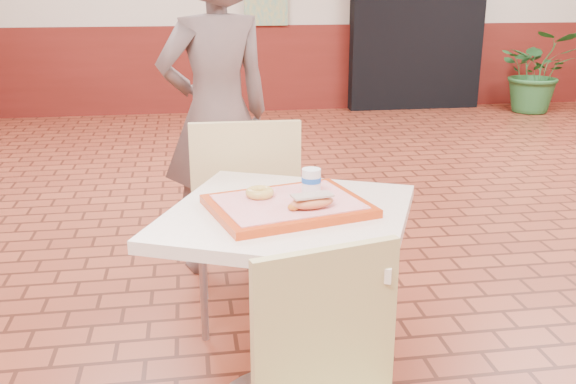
{
  "coord_description": "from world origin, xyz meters",
  "views": [
    {
      "loc": [
        -1.53,
        -2.64,
        1.46
      ],
      "look_at": [
        -1.23,
        -0.75,
        0.83
      ],
      "focal_mm": 40.0,
      "sensor_mm": 36.0,
      "label": 1
    }
  ],
  "objects": [
    {
      "name": "long_john_donut",
      "position": [
        -1.17,
        -0.83,
        0.82
      ],
      "size": [
        0.15,
        0.1,
        0.04
      ],
      "rotation": [
        0.0,
        0.0,
        0.2
      ],
      "color": "#C26438",
      "rests_on": "serving_tray"
    },
    {
      "name": "potted_plant",
      "position": [
        2.53,
        4.4,
        0.48
      ],
      "size": [
        1.09,
        1.02,
        0.96
      ],
      "primitive_type": "imported",
      "rotation": [
        0.0,
        0.0,
        -0.39
      ],
      "color": "#27612C",
      "rests_on": "ground"
    },
    {
      "name": "serving_tray",
      "position": [
        -1.23,
        -0.75,
        0.79
      ],
      "size": [
        0.47,
        0.37,
        0.03
      ],
      "rotation": [
        0.0,
        0.0,
        0.25
      ],
      "color": "#B0330D",
      "rests_on": "main_table"
    },
    {
      "name": "wainscot_band",
      "position": [
        0.0,
        0.0,
        0.5
      ],
      "size": [
        8.0,
        10.0,
        1.0
      ],
      "color": "#561610",
      "rests_on": "ground"
    },
    {
      "name": "corridor_doorway",
      "position": [
        1.2,
        4.88,
        1.1
      ],
      "size": [
        1.6,
        0.22,
        2.2
      ],
      "primitive_type": "cube",
      "color": "black",
      "rests_on": "ground"
    },
    {
      "name": "ring_donut",
      "position": [
        -1.31,
        -0.69,
        0.82
      ],
      "size": [
        0.12,
        0.12,
        0.03
      ],
      "primitive_type": "torus",
      "rotation": [
        0.0,
        0.0,
        0.42
      ],
      "color": "gold",
      "rests_on": "serving_tray"
    },
    {
      "name": "customer",
      "position": [
        -1.39,
        0.58,
        0.82
      ],
      "size": [
        0.69,
        0.56,
        1.65
      ],
      "primitive_type": "imported",
      "rotation": [
        0.0,
        0.0,
        3.46
      ],
      "color": "brown",
      "rests_on": "ground"
    },
    {
      "name": "chair_main_back",
      "position": [
        -1.31,
        -0.09,
        0.53
      ],
      "size": [
        0.45,
        0.45,
        0.95
      ],
      "rotation": [
        0.0,
        0.0,
        3.12
      ],
      "color": "#D9C482",
      "rests_on": "ground"
    },
    {
      "name": "main_table",
      "position": [
        -1.23,
        -0.75,
        0.52
      ],
      "size": [
        0.73,
        0.73,
        0.77
      ],
      "rotation": [
        0.0,
        0.0,
        -0.42
      ],
      "color": "beige",
      "rests_on": "ground"
    },
    {
      "name": "paper_cup",
      "position": [
        -1.14,
        -0.67,
        0.84
      ],
      "size": [
        0.06,
        0.06,
        0.08
      ],
      "rotation": [
        0.0,
        0.0,
        0.16
      ],
      "color": "silver",
      "rests_on": "serving_tray"
    }
  ]
}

